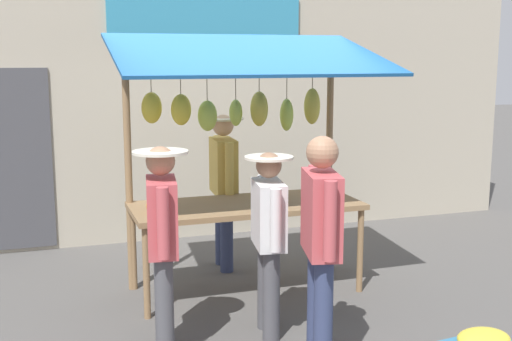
{
  "coord_description": "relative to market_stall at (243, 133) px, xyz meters",
  "views": [
    {
      "loc": [
        1.89,
        5.86,
        2.28
      ],
      "look_at": [
        0.0,
        0.3,
        1.25
      ],
      "focal_mm": 45.89,
      "sensor_mm": 36.0,
      "label": 1
    }
  ],
  "objects": [
    {
      "name": "street_backdrop",
      "position": [
        0.05,
        -2.13,
        0.14
      ],
      "size": [
        9.0,
        0.3,
        3.4
      ],
      "color": "#B2A893",
      "rests_on": "ground"
    },
    {
      "name": "shopper_in_grey_tee",
      "position": [
        0.13,
        1.1,
        -0.67
      ],
      "size": [
        0.39,
        0.66,
        1.53
      ],
      "rotation": [
        0.0,
        0.0,
        -1.73
      ],
      "color": "#4C4C51",
      "rests_on": "ground"
    },
    {
      "name": "market_stall",
      "position": [
        0.0,
        0.0,
        0.0
      ],
      "size": [
        2.5,
        1.46,
        2.5
      ],
      "color": "olive",
      "rests_on": "ground"
    },
    {
      "name": "ground_plane",
      "position": [
        -0.01,
        0.06,
        -1.56
      ],
      "size": [
        40.0,
        40.0,
        0.0
      ],
      "primitive_type": "plane",
      "color": "#514F4C"
    },
    {
      "name": "shopper_with_ponytail",
      "position": [
        1.01,
        1.15,
        -0.6
      ],
      "size": [
        0.42,
        0.69,
        1.62
      ],
      "rotation": [
        0.0,
        0.0,
        -1.73
      ],
      "color": "#4C4C51",
      "rests_on": "ground"
    },
    {
      "name": "shopper_in_striped_shirt",
      "position": [
        -0.05,
        1.71,
        -0.55
      ],
      "size": [
        0.34,
        0.71,
        1.72
      ],
      "rotation": [
        0.0,
        0.0,
        -1.81
      ],
      "color": "navy",
      "rests_on": "ground"
    },
    {
      "name": "vendor_with_sunhat",
      "position": [
        0.0,
        -0.69,
        -0.57
      ],
      "size": [
        0.43,
        0.71,
        1.67
      ],
      "rotation": [
        0.0,
        0.0,
        1.49
      ],
      "color": "navy",
      "rests_on": "ground"
    }
  ]
}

